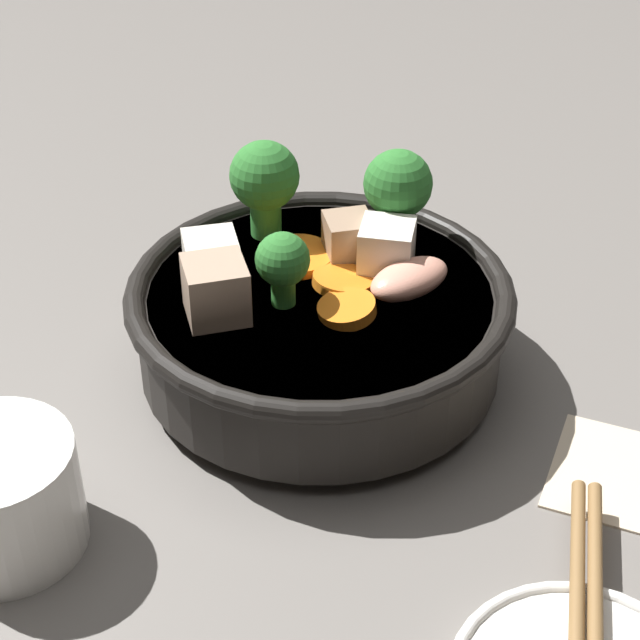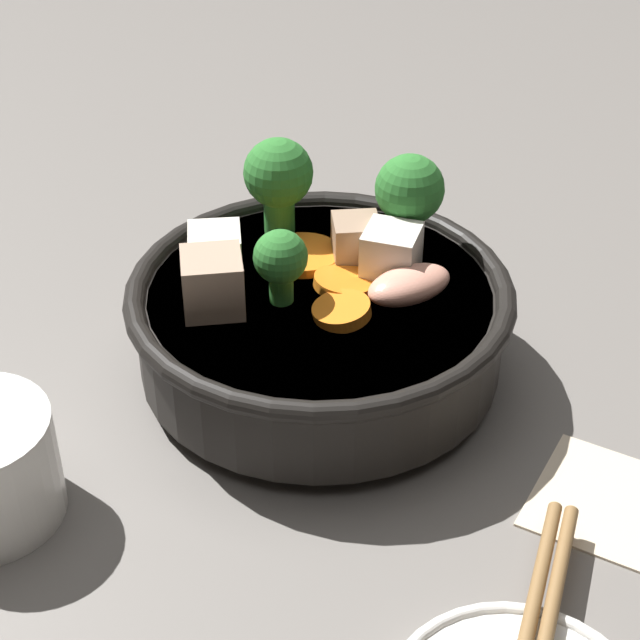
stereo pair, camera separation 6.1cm
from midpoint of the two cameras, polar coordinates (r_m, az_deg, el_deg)
name	(u,v)px [view 2 (the right image)]	position (r m, az deg, el deg)	size (l,w,h in m)	color
ground_plane	(320,374)	(0.64, 2.76, -2.98)	(3.00, 3.00, 0.00)	slate
stirfry_bowl	(320,312)	(0.61, 2.88, 0.35)	(0.22, 0.22, 0.12)	black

